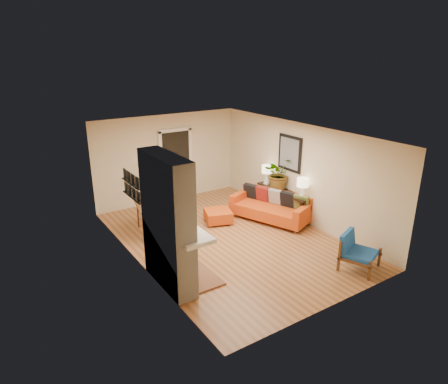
{
  "coord_description": "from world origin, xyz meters",
  "views": [
    {
      "loc": [
        -4.89,
        -7.26,
        4.32
      ],
      "look_at": [
        0.0,
        0.2,
        1.15
      ],
      "focal_mm": 32.0,
      "sensor_mm": 36.0,
      "label": 1
    }
  ],
  "objects_px": {
    "blue_chair": "(356,249)",
    "lamp_far": "(267,172)",
    "sofa": "(272,207)",
    "ottoman": "(218,215)",
    "console_table": "(283,195)",
    "dining_table": "(155,209)",
    "lamp_near": "(303,186)",
    "houseplant": "(279,173)"
  },
  "relations": [
    {
      "from": "blue_chair",
      "to": "console_table",
      "type": "xyz_separation_m",
      "value": [
        0.6,
        2.98,
        0.16
      ]
    },
    {
      "from": "lamp_far",
      "to": "sofa",
      "type": "bearing_deg",
      "value": -118.64
    },
    {
      "from": "console_table",
      "to": "blue_chair",
      "type": "bearing_deg",
      "value": -101.31
    },
    {
      "from": "sofa",
      "to": "houseplant",
      "type": "height_order",
      "value": "houseplant"
    },
    {
      "from": "ottoman",
      "to": "console_table",
      "type": "bearing_deg",
      "value": -17.53
    },
    {
      "from": "dining_table",
      "to": "houseplant",
      "type": "xyz_separation_m",
      "value": [
        3.37,
        -0.71,
        0.56
      ]
    },
    {
      "from": "sofa",
      "to": "houseplant",
      "type": "bearing_deg",
      "value": 32.5
    },
    {
      "from": "dining_table",
      "to": "houseplant",
      "type": "height_order",
      "value": "houseplant"
    },
    {
      "from": "ottoman",
      "to": "houseplant",
      "type": "distance_m",
      "value": 2.02
    },
    {
      "from": "console_table",
      "to": "houseplant",
      "type": "height_order",
      "value": "houseplant"
    },
    {
      "from": "lamp_far",
      "to": "houseplant",
      "type": "relative_size",
      "value": 0.61
    },
    {
      "from": "lamp_near",
      "to": "lamp_far",
      "type": "relative_size",
      "value": 1.0
    },
    {
      "from": "ottoman",
      "to": "houseplant",
      "type": "relative_size",
      "value": 0.96
    },
    {
      "from": "blue_chair",
      "to": "ottoman",
      "type": "bearing_deg",
      "value": 108.05
    },
    {
      "from": "ottoman",
      "to": "dining_table",
      "type": "relative_size",
      "value": 0.48
    },
    {
      "from": "sofa",
      "to": "blue_chair",
      "type": "distance_m",
      "value": 2.93
    },
    {
      "from": "blue_chair",
      "to": "lamp_near",
      "type": "bearing_deg",
      "value": 75.17
    },
    {
      "from": "blue_chair",
      "to": "lamp_far",
      "type": "xyz_separation_m",
      "value": [
        0.6,
        3.69,
        0.65
      ]
    },
    {
      "from": "console_table",
      "to": "lamp_near",
      "type": "relative_size",
      "value": 3.43
    },
    {
      "from": "dining_table",
      "to": "lamp_far",
      "type": "relative_size",
      "value": 3.26
    },
    {
      "from": "console_table",
      "to": "houseplant",
      "type": "bearing_deg",
      "value": 92.83
    },
    {
      "from": "console_table",
      "to": "lamp_near",
      "type": "xyz_separation_m",
      "value": [
        0.0,
        -0.73,
        0.49
      ]
    },
    {
      "from": "blue_chair",
      "to": "lamp_far",
      "type": "height_order",
      "value": "lamp_far"
    },
    {
      "from": "ottoman",
      "to": "console_table",
      "type": "xyz_separation_m",
      "value": [
        1.75,
        -0.55,
        0.38
      ]
    },
    {
      "from": "lamp_near",
      "to": "lamp_far",
      "type": "bearing_deg",
      "value": 90.0
    },
    {
      "from": "console_table",
      "to": "lamp_far",
      "type": "xyz_separation_m",
      "value": [
        0.0,
        0.71,
        0.49
      ]
    },
    {
      "from": "houseplant",
      "to": "blue_chair",
      "type": "bearing_deg",
      "value": -100.43
    },
    {
      "from": "blue_chair",
      "to": "lamp_far",
      "type": "bearing_deg",
      "value": 80.83
    },
    {
      "from": "ottoman",
      "to": "dining_table",
      "type": "xyz_separation_m",
      "value": [
        -1.63,
        0.36,
        0.41
      ]
    },
    {
      "from": "sofa",
      "to": "lamp_far",
      "type": "distance_m",
      "value": 1.12
    },
    {
      "from": "lamp_far",
      "to": "houseplant",
      "type": "xyz_separation_m",
      "value": [
        -0.01,
        -0.51,
        0.1
      ]
    },
    {
      "from": "dining_table",
      "to": "console_table",
      "type": "bearing_deg",
      "value": -15.14
    },
    {
      "from": "sofa",
      "to": "ottoman",
      "type": "height_order",
      "value": "sofa"
    },
    {
      "from": "console_table",
      "to": "lamp_far",
      "type": "distance_m",
      "value": 0.86
    },
    {
      "from": "dining_table",
      "to": "lamp_near",
      "type": "distance_m",
      "value": 3.79
    },
    {
      "from": "ottoman",
      "to": "dining_table",
      "type": "bearing_deg",
      "value": 167.48
    },
    {
      "from": "sofa",
      "to": "dining_table",
      "type": "relative_size",
      "value": 1.29
    },
    {
      "from": "sofa",
      "to": "dining_table",
      "type": "height_order",
      "value": "dining_table"
    },
    {
      "from": "dining_table",
      "to": "lamp_far",
      "type": "height_order",
      "value": "lamp_far"
    },
    {
      "from": "sofa",
      "to": "console_table",
      "type": "relative_size",
      "value": 1.23
    },
    {
      "from": "blue_chair",
      "to": "houseplant",
      "type": "height_order",
      "value": "houseplant"
    },
    {
      "from": "lamp_near",
      "to": "console_table",
      "type": "bearing_deg",
      "value": 90.0
    }
  ]
}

